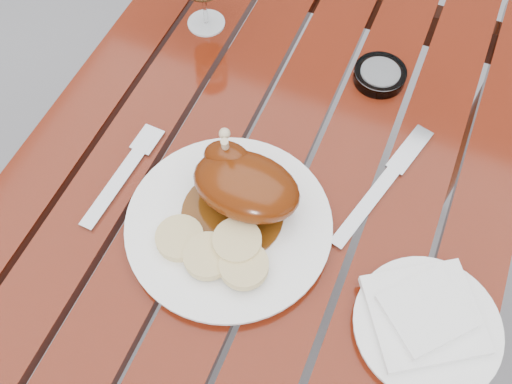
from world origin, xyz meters
TOP-DOWN VIEW (x-y plane):
  - ground at (0.00, 0.00)m, footprint 60.00×60.00m
  - table at (0.00, 0.00)m, footprint 0.80×1.20m
  - dinner_plate at (-0.01, -0.09)m, footprint 0.35×0.35m
  - roast_duck at (-0.01, -0.05)m, footprint 0.17×0.16m
  - bread_dumplings at (-0.01, -0.15)m, footprint 0.18×0.11m
  - side_plate at (0.31, -0.13)m, footprint 0.22×0.22m
  - napkin at (0.30, -0.12)m, footprint 0.20×0.20m
  - ashtray at (0.11, 0.29)m, footprint 0.10×0.10m
  - fork at (-0.21, -0.08)m, footprint 0.03×0.20m
  - knife at (0.18, 0.05)m, footprint 0.08×0.23m

SIDE VIEW (x-z plane):
  - ground at x=0.00m, z-range 0.00..0.00m
  - table at x=0.00m, z-range 0.00..0.75m
  - fork at x=-0.21m, z-range 0.75..0.76m
  - knife at x=0.18m, z-range 0.75..0.76m
  - side_plate at x=0.31m, z-range 0.75..0.77m
  - dinner_plate at x=-0.01m, z-range 0.75..0.77m
  - ashtray at x=0.11m, z-range 0.75..0.77m
  - napkin at x=0.30m, z-range 0.77..0.78m
  - bread_dumplings at x=-0.01m, z-range 0.77..0.80m
  - roast_duck at x=-0.01m, z-range 0.76..0.88m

